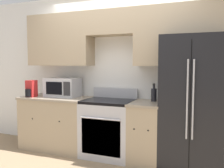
# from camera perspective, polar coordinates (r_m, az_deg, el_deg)

# --- Properties ---
(ground_plane) EXTENTS (12.00, 12.00, 0.00)m
(ground_plane) POSITION_cam_1_polar(r_m,az_deg,el_deg) (3.80, -1.83, -17.66)
(ground_plane) COLOR #937A5B
(wall_back) EXTENTS (8.00, 0.39, 2.60)m
(wall_back) POSITION_cam_1_polar(r_m,az_deg,el_deg) (4.06, 1.50, 5.76)
(wall_back) COLOR white
(wall_back) RESTS_ON ground_plane
(lower_cabinets_left) EXTENTS (1.17, 0.64, 0.88)m
(lower_cabinets_left) POSITION_cam_1_polar(r_m,az_deg,el_deg) (4.40, -12.49, -8.59)
(lower_cabinets_left) COLOR tan
(lower_cabinets_left) RESTS_ON ground_plane
(lower_cabinets_right) EXTENTS (0.46, 0.64, 0.88)m
(lower_cabinets_right) POSITION_cam_1_polar(r_m,az_deg,el_deg) (3.77, 7.89, -10.77)
(lower_cabinets_right) COLOR tan
(lower_cabinets_right) RESTS_ON ground_plane
(oven_range) EXTENTS (0.77, 0.65, 1.04)m
(oven_range) POSITION_cam_1_polar(r_m,az_deg,el_deg) (3.95, -0.77, -9.94)
(oven_range) COLOR #B7B7BC
(oven_range) RESTS_ON ground_plane
(refrigerator) EXTENTS (0.82, 0.75, 1.82)m
(refrigerator) POSITION_cam_1_polar(r_m,az_deg,el_deg) (3.62, 17.87, -4.04)
(refrigerator) COLOR black
(refrigerator) RESTS_ON ground_plane
(microwave) EXTENTS (0.56, 0.36, 0.32)m
(microwave) POSITION_cam_1_polar(r_m,az_deg,el_deg) (4.32, -11.23, -0.75)
(microwave) COLOR #B7B7BC
(microwave) RESTS_ON lower_cabinets_left
(bottle) EXTENTS (0.08, 0.08, 0.27)m
(bottle) POSITION_cam_1_polar(r_m,az_deg,el_deg) (3.77, 9.54, -2.34)
(bottle) COLOR black
(bottle) RESTS_ON lower_cabinets_right
(paper_towel_holder) EXTENTS (0.14, 0.21, 0.28)m
(paper_towel_holder) POSITION_cam_1_polar(r_m,az_deg,el_deg) (4.42, -18.04, -1.15)
(paper_towel_holder) COLOR #B22323
(paper_towel_holder) RESTS_ON lower_cabinets_left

